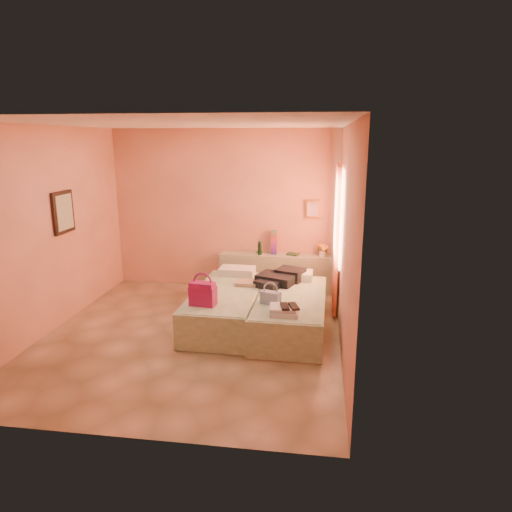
% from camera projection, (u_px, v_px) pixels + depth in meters
% --- Properties ---
extents(ground, '(4.50, 4.50, 0.00)m').
position_uv_depth(ground, '(193.00, 335.00, 6.28)').
color(ground, tan).
rests_on(ground, ground).
extents(room_walls, '(4.02, 4.51, 2.81)m').
position_uv_depth(room_walls, '(214.00, 200.00, 6.35)').
color(room_walls, '#EC9D7E').
rests_on(room_walls, ground).
extents(headboard_ledge, '(2.05, 0.30, 0.65)m').
position_uv_depth(headboard_ledge, '(278.00, 272.00, 8.08)').
color(headboard_ledge, '#96A083').
rests_on(headboard_ledge, ground).
extents(bed_left, '(0.94, 2.02, 0.50)m').
position_uv_depth(bed_left, '(228.00, 307.00, 6.63)').
color(bed_left, beige).
rests_on(bed_left, ground).
extents(bed_right, '(0.94, 2.02, 0.50)m').
position_uv_depth(bed_right, '(291.00, 312.00, 6.42)').
color(bed_right, beige).
rests_on(bed_right, ground).
extents(water_bottle, '(0.07, 0.07, 0.24)m').
position_uv_depth(water_bottle, '(260.00, 248.00, 7.94)').
color(water_bottle, '#153A21').
rests_on(water_bottle, headboard_ledge).
extents(rainbow_box, '(0.10, 0.10, 0.42)m').
position_uv_depth(rainbow_box, '(274.00, 242.00, 7.98)').
color(rainbow_box, '#9C1356').
rests_on(rainbow_box, headboard_ledge).
extents(small_dish, '(0.14, 0.14, 0.03)m').
position_uv_depth(small_dish, '(259.00, 252.00, 8.11)').
color(small_dish, '#559C69').
rests_on(small_dish, headboard_ledge).
extents(green_book, '(0.24, 0.21, 0.03)m').
position_uv_depth(green_book, '(293.00, 254.00, 7.96)').
color(green_book, '#26482C').
rests_on(green_book, headboard_ledge).
extents(flower_vase, '(0.21, 0.21, 0.26)m').
position_uv_depth(flower_vase, '(322.00, 249.00, 7.85)').
color(flower_vase, white).
rests_on(flower_vase, headboard_ledge).
extents(magenta_handbag, '(0.36, 0.23, 0.32)m').
position_uv_depth(magenta_handbag, '(203.00, 293.00, 5.96)').
color(magenta_handbag, '#9C1356').
rests_on(magenta_handbag, bed_left).
extents(khaki_garment, '(0.34, 0.27, 0.06)m').
position_uv_depth(khaki_garment, '(247.00, 283.00, 6.82)').
color(khaki_garment, tan).
rests_on(khaki_garment, bed_left).
extents(clothes_pile, '(0.78, 0.78, 0.18)m').
position_uv_depth(clothes_pile, '(280.00, 278.00, 6.87)').
color(clothes_pile, black).
rests_on(clothes_pile, bed_right).
extents(blue_handbag, '(0.29, 0.20, 0.17)m').
position_uv_depth(blue_handbag, '(270.00, 298.00, 6.01)').
color(blue_handbag, '#3E6195').
rests_on(blue_handbag, bed_right).
extents(towel_stack, '(0.35, 0.31, 0.10)m').
position_uv_depth(towel_stack, '(284.00, 311.00, 5.66)').
color(towel_stack, silver).
rests_on(towel_stack, bed_right).
extents(sandal_pair, '(0.23, 0.28, 0.03)m').
position_uv_depth(sandal_pair, '(289.00, 307.00, 5.62)').
color(sandal_pair, black).
rests_on(sandal_pair, towel_stack).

